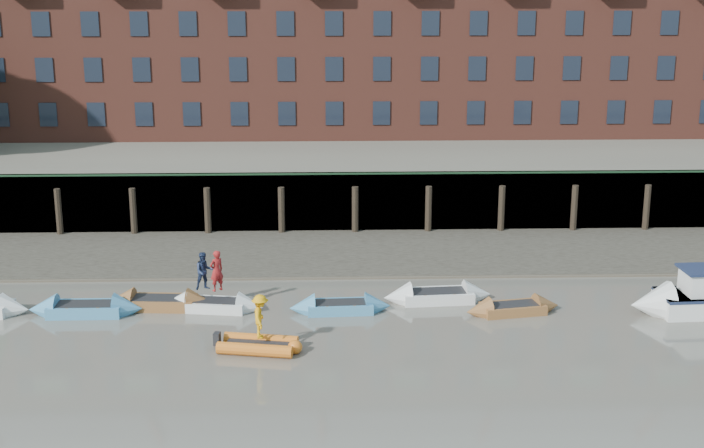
{
  "coord_description": "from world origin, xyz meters",
  "views": [
    {
      "loc": [
        0.32,
        -29.72,
        14.68
      ],
      "look_at": [
        1.54,
        12.0,
        3.2
      ],
      "focal_mm": 50.0,
      "sensor_mm": 36.0,
      "label": 1
    }
  ],
  "objects_px": {
    "rowboat_4": "(340,307)",
    "rowboat_3": "(214,305)",
    "rib_tender": "(261,345)",
    "rowboat_2": "(161,303)",
    "person_rower_a": "(217,271)",
    "motor_launch": "(693,299)",
    "person_rib_crew": "(260,316)",
    "rowboat_6": "(513,309)",
    "rowboat_5": "(438,296)",
    "person_rower_b": "(204,271)",
    "rowboat_1": "(86,309)"
  },
  "relations": [
    {
      "from": "rowboat_3",
      "to": "person_rib_crew",
      "type": "bearing_deg",
      "value": -54.22
    },
    {
      "from": "rowboat_1",
      "to": "rowboat_6",
      "type": "height_order",
      "value": "rowboat_1"
    },
    {
      "from": "rowboat_1",
      "to": "rowboat_6",
      "type": "xyz_separation_m",
      "value": [
        18.1,
        -0.39,
        -0.03
      ]
    },
    {
      "from": "rowboat_6",
      "to": "person_rower_a",
      "type": "relative_size",
      "value": 2.4
    },
    {
      "from": "rowboat_1",
      "to": "rowboat_2",
      "type": "bearing_deg",
      "value": 12.99
    },
    {
      "from": "rowboat_2",
      "to": "rowboat_4",
      "type": "height_order",
      "value": "rowboat_2"
    },
    {
      "from": "rowboat_5",
      "to": "rib_tender",
      "type": "relative_size",
      "value": 1.48
    },
    {
      "from": "motor_launch",
      "to": "person_rower_b",
      "type": "height_order",
      "value": "person_rower_b"
    },
    {
      "from": "rowboat_4",
      "to": "person_rower_b",
      "type": "height_order",
      "value": "person_rower_b"
    },
    {
      "from": "rowboat_4",
      "to": "motor_launch",
      "type": "bearing_deg",
      "value": -5.31
    },
    {
      "from": "rib_tender",
      "to": "rowboat_2",
      "type": "bearing_deg",
      "value": 144.28
    },
    {
      "from": "person_rower_b",
      "to": "rib_tender",
      "type": "bearing_deg",
      "value": -80.94
    },
    {
      "from": "rowboat_3",
      "to": "person_rower_b",
      "type": "xyz_separation_m",
      "value": [
        -0.38,
        0.25,
        1.45
      ]
    },
    {
      "from": "rowboat_6",
      "to": "person_rib_crew",
      "type": "xyz_separation_m",
      "value": [
        -10.44,
        -3.71,
        1.17
      ]
    },
    {
      "from": "rowboat_3",
      "to": "rowboat_5",
      "type": "bearing_deg",
      "value": 13.41
    },
    {
      "from": "person_rib_crew",
      "to": "rowboat_6",
      "type": "bearing_deg",
      "value": -71.81
    },
    {
      "from": "rowboat_4",
      "to": "rowboat_6",
      "type": "relative_size",
      "value": 1.02
    },
    {
      "from": "rowboat_3",
      "to": "rowboat_4",
      "type": "xyz_separation_m",
      "value": [
        5.41,
        -0.4,
        -0.0
      ]
    },
    {
      "from": "rowboat_2",
      "to": "rowboat_5",
      "type": "height_order",
      "value": "rowboat_5"
    },
    {
      "from": "rib_tender",
      "to": "person_rower_b",
      "type": "xyz_separation_m",
      "value": [
        -2.69,
        4.83,
        1.43
      ]
    },
    {
      "from": "rib_tender",
      "to": "motor_launch",
      "type": "distance_m",
      "value": 18.39
    },
    {
      "from": "motor_launch",
      "to": "rowboat_6",
      "type": "bearing_deg",
      "value": -4.72
    },
    {
      "from": "rowboat_5",
      "to": "person_rower_b",
      "type": "distance_m",
      "value": 10.21
    },
    {
      "from": "rowboat_6",
      "to": "person_rower_a",
      "type": "bearing_deg",
      "value": 165.47
    },
    {
      "from": "rowboat_4",
      "to": "person_rib_crew",
      "type": "relative_size",
      "value": 2.53
    },
    {
      "from": "rowboat_2",
      "to": "rowboat_4",
      "type": "bearing_deg",
      "value": -1.15
    },
    {
      "from": "person_rower_a",
      "to": "person_rower_b",
      "type": "height_order",
      "value": "person_rower_a"
    },
    {
      "from": "rowboat_4",
      "to": "rowboat_3",
      "type": "bearing_deg",
      "value": 172.76
    },
    {
      "from": "motor_launch",
      "to": "person_rower_b",
      "type": "distance_m",
      "value": 20.79
    },
    {
      "from": "rowboat_5",
      "to": "person_rib_crew",
      "type": "bearing_deg",
      "value": -148.87
    },
    {
      "from": "rowboat_5",
      "to": "person_rower_b",
      "type": "xyz_separation_m",
      "value": [
        -10.1,
        -0.55,
        1.43
      ]
    },
    {
      "from": "rowboat_1",
      "to": "person_rower_a",
      "type": "xyz_separation_m",
      "value": [
        5.53,
        0.48,
        1.49
      ]
    },
    {
      "from": "person_rower_a",
      "to": "person_rower_b",
      "type": "xyz_separation_m",
      "value": [
        -0.56,
        0.18,
        -0.07
      ]
    },
    {
      "from": "rib_tender",
      "to": "person_rower_a",
      "type": "distance_m",
      "value": 5.34
    },
    {
      "from": "rowboat_1",
      "to": "rib_tender",
      "type": "relative_size",
      "value": 1.45
    },
    {
      "from": "rowboat_6",
      "to": "person_rower_a",
      "type": "distance_m",
      "value": 12.69
    },
    {
      "from": "rowboat_6",
      "to": "motor_launch",
      "type": "relative_size",
      "value": 0.68
    },
    {
      "from": "rowboat_4",
      "to": "rib_tender",
      "type": "height_order",
      "value": "rowboat_4"
    },
    {
      "from": "person_rower_a",
      "to": "motor_launch",
      "type": "bearing_deg",
      "value": 137.95
    },
    {
      "from": "rowboat_5",
      "to": "rowboat_6",
      "type": "bearing_deg",
      "value": -32.16
    },
    {
      "from": "rowboat_5",
      "to": "person_rower_b",
      "type": "relative_size",
      "value": 2.95
    },
    {
      "from": "rowboat_2",
      "to": "rib_tender",
      "type": "bearing_deg",
      "value": -42.52
    },
    {
      "from": "person_rower_a",
      "to": "rowboat_2",
      "type": "bearing_deg",
      "value": -44.27
    },
    {
      "from": "motor_launch",
      "to": "person_rower_a",
      "type": "height_order",
      "value": "person_rower_a"
    },
    {
      "from": "person_rib_crew",
      "to": "rowboat_5",
      "type": "bearing_deg",
      "value": -55.81
    },
    {
      "from": "rib_tender",
      "to": "person_rib_crew",
      "type": "xyz_separation_m",
      "value": [
        -0.01,
        0.08,
        1.14
      ]
    },
    {
      "from": "rowboat_4",
      "to": "rowboat_5",
      "type": "distance_m",
      "value": 4.47
    },
    {
      "from": "rowboat_2",
      "to": "person_rower_b",
      "type": "relative_size",
      "value": 2.87
    },
    {
      "from": "rib_tender",
      "to": "rowboat_1",
      "type": "bearing_deg",
      "value": 162.28
    },
    {
      "from": "rib_tender",
      "to": "motor_launch",
      "type": "bearing_deg",
      "value": 22.06
    }
  ]
}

